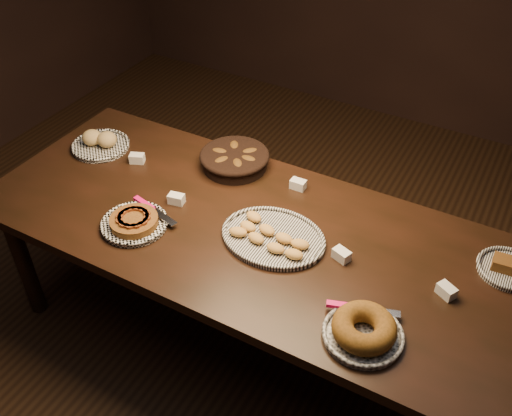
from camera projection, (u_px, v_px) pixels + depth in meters
The scene contains 9 objects.
ground at pixel (249, 336), 2.91m from camera, with size 5.00×5.00×0.00m, color black.
buffet_table at pixel (248, 239), 2.48m from camera, with size 2.40×1.00×0.75m.
apple_tart_plate at pixel (134, 222), 2.43m from camera, with size 0.31×0.29×0.06m.
madeleine_platter at pixel (272, 237), 2.36m from camera, with size 0.44×0.36×0.05m.
bundt_cake_plate at pixel (364, 330), 1.96m from camera, with size 0.31×0.30×0.09m.
croissant_basket at pixel (235, 159), 2.75m from camera, with size 0.35×0.35×0.08m.
bread_roll_plate at pixel (100, 143), 2.89m from camera, with size 0.29×0.29×0.09m.
loaf_plate at pixel (508, 268), 2.22m from camera, with size 0.24×0.24×0.06m.
tent_cards at pixel (270, 213), 2.47m from camera, with size 1.64×0.41×0.04m.
Camera 1 is at (0.92, -1.58, 2.36)m, focal length 40.00 mm.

